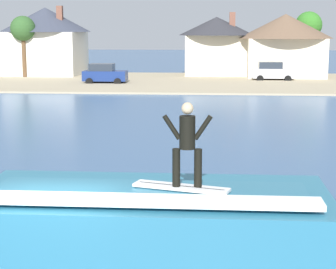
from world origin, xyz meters
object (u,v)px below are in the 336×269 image
Objects in this scene: wave_crest at (151,228)px; house_gabled_white at (285,41)px; surfer at (187,140)px; house_small_cottage at (217,42)px; car_near_shore at (104,74)px; surfboard at (181,187)px; tree_short_bushy at (309,26)px; tree_tall_bare at (23,30)px; house_with_chimney at (46,38)px; car_far_shore at (272,71)px.

house_gabled_white is (8.46, 50.37, 2.83)m from wave_crest.
house_small_cottage is at bearing 89.17° from surfer.
house_small_cottage reaches higher than house_gabled_white.
car_near_shore is at bearing 101.57° from wave_crest.
tree_short_bushy is at bearing 78.89° from surfboard.
house_small_cottage reaches higher than tree_tall_bare.
house_with_chimney is (-17.42, 52.29, 1.11)m from surfer.
surfboard is (0.65, -0.39, 1.02)m from wave_crest.
car_near_shore is 0.41× the size of house_gabled_white.
tree_short_bushy is (27.85, 1.47, 1.27)m from house_with_chimney.
tree_short_bushy is (10.54, 53.71, 3.37)m from surfboard.
car_far_shore is at bearing 15.30° from car_near_shore.
car_near_shore is at bearing -150.74° from tree_short_bushy.
house_with_chimney is 18.19m from house_small_cottage.
house_gabled_white is 26.45m from tree_tall_bare.
car_far_shore is 0.64× the size of tree_tall_bare.
surfer reaches higher than car_far_shore.
house_gabled_white is (7.81, 50.76, 1.81)m from surfboard.
tree_short_bushy is (10.42, 53.76, 2.38)m from surfer.
house_gabled_white is 7.10m from house_small_cottage.
surfer reaches higher than car_near_shore.
house_small_cottage is 19.84m from tree_tall_bare.
wave_crest is at bearing -99.53° from house_gabled_white.
wave_crest is at bearing -101.86° from tree_short_bushy.
surfboard is 0.52× the size of car_near_shore.
tree_tall_bare is (-24.76, 1.43, 3.94)m from car_far_shore.
house_gabled_white is at bearing 25.52° from car_near_shore.
house_small_cottage is 9.89m from tree_short_bushy.
house_gabled_white is at bearing -132.88° from tree_short_bushy.
surfboard is 0.21× the size of house_with_chimney.
house_small_cottage is at bearing 88.31° from wave_crest.
house_with_chimney reaches higher than house_gabled_white.
surfer is 0.18× the size of house_gabled_white.
car_far_shore is (6.91, 46.46, 0.07)m from wave_crest.
wave_crest is 1.11× the size of tree_short_bushy.
car_far_shore is 9.17m from tree_short_bushy.
car_far_shore is 8.13m from house_small_cottage.
tree_short_bushy is at bearing 78.14° from wave_crest.
surfer is 0.25× the size of tree_short_bushy.
car_near_shore is 19.15m from house_gabled_white.
house_small_cottage is (0.88, 52.33, 1.75)m from surfboard.
car_far_shore is 25.11m from tree_tall_bare.
house_small_cottage reaches higher than car_far_shore.
house_with_chimney is at bearing 108.43° from surfer.
wave_crest is 51.15m from house_gabled_white.
surfer reaches higher than wave_crest.
car_far_shore is at bearing -3.30° from tree_tall_bare.
tree_tall_bare is at bearing 110.44° from wave_crest.
wave_crest is at bearing -78.43° from car_near_shore.
house_with_chimney is 1.53× the size of tree_tall_bare.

